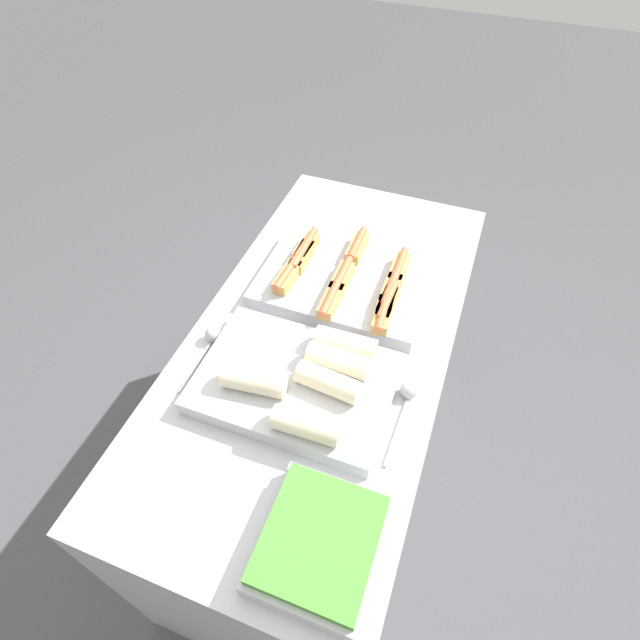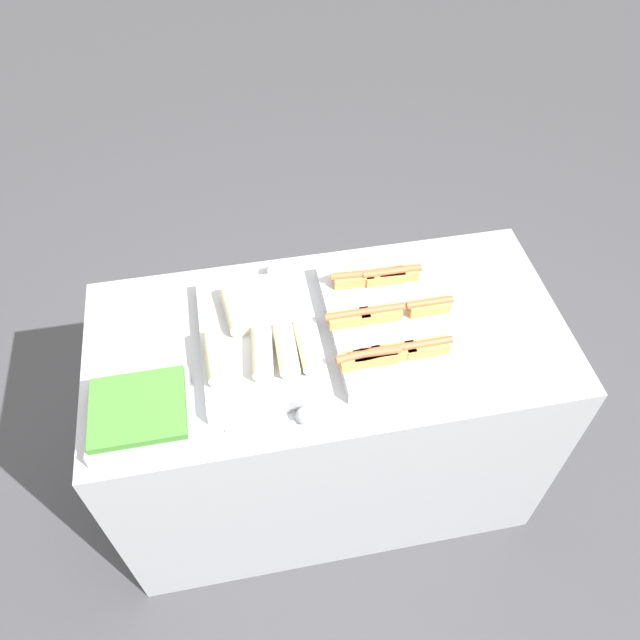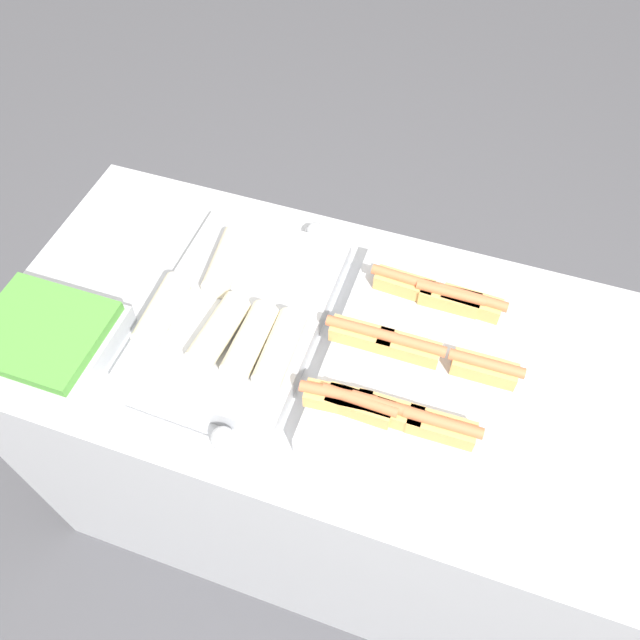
{
  "view_description": "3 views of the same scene",
  "coord_description": "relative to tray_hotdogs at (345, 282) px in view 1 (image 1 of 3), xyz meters",
  "views": [
    {
      "loc": [
        -0.87,
        -0.31,
        2.03
      ],
      "look_at": [
        -0.03,
        0.0,
        1.01
      ],
      "focal_mm": 28.0,
      "sensor_mm": 36.0,
      "label": 1
    },
    {
      "loc": [
        -0.25,
        -1.17,
        2.41
      ],
      "look_at": [
        -0.03,
        0.0,
        1.01
      ],
      "focal_mm": 35.0,
      "sensor_mm": 36.0,
      "label": 2
    },
    {
      "loc": [
        0.21,
        -0.7,
        2.03
      ],
      "look_at": [
        -0.03,
        0.0,
        1.01
      ],
      "focal_mm": 35.0,
      "sensor_mm": 36.0,
      "label": 3
    }
  ],
  "objects": [
    {
      "name": "serving_spoon_far",
      "position": [
        -0.33,
        0.28,
        -0.02
      ],
      "size": [
        0.22,
        0.05,
        0.05
      ],
      "color": "#B2B5BA",
      "rests_on": "counter"
    },
    {
      "name": "tray_side_front",
      "position": [
        -0.74,
        -0.19,
        -0.0
      ],
      "size": [
        0.28,
        0.24,
        0.07
      ],
      "color": "#B7BABF",
      "rests_on": "counter"
    },
    {
      "name": "tray_wraps",
      "position": [
        -0.39,
        -0.01,
        0.0
      ],
      "size": [
        0.35,
        0.5,
        0.11
      ],
      "color": "#B7BABF",
      "rests_on": "counter"
    },
    {
      "name": "ground_plane",
      "position": [
        -0.18,
        0.0,
        -0.96
      ],
      "size": [
        12.0,
        12.0,
        0.0
      ],
      "primitive_type": "plane",
      "color": "#4C4C51"
    },
    {
      "name": "counter",
      "position": [
        -0.18,
        0.0,
        -0.5
      ],
      "size": [
        1.48,
        0.72,
        0.93
      ],
      "color": "#B7BABF",
      "rests_on": "ground_plane"
    },
    {
      "name": "tray_hotdogs",
      "position": [
        0.0,
        0.0,
        0.0
      ],
      "size": [
        0.4,
        0.51,
        0.1
      ],
      "color": "#B7BABF",
      "rests_on": "counter"
    },
    {
      "name": "serving_spoon_near",
      "position": [
        -0.32,
        -0.28,
        -0.02
      ],
      "size": [
        0.24,
        0.05,
        0.05
      ],
      "color": "#B2B5BA",
      "rests_on": "counter"
    }
  ]
}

